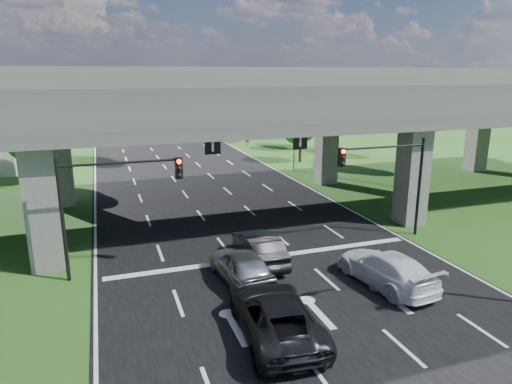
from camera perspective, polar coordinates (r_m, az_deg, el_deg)
ground at (r=22.04m, az=4.56°, el=-11.53°), size 160.00×160.00×0.00m
road at (r=30.78m, az=-2.85°, el=-3.70°), size 18.00×120.00×0.03m
overpass at (r=31.18m, az=-4.08°, el=11.36°), size 80.00×15.00×10.00m
signal_right at (r=27.69m, az=16.46°, el=2.56°), size 5.76×0.54×6.00m
signal_left at (r=22.71m, az=-17.86°, el=-0.14°), size 5.76×0.54×6.00m
streetlight_far at (r=45.98m, az=4.41°, el=9.84°), size 3.38×0.25×10.00m
streetlight_beyond at (r=60.96m, az=-1.63°, el=11.07°), size 3.38×0.25×10.00m
tree_left_near at (r=44.75m, az=-26.63°, el=6.88°), size 4.50×4.50×7.80m
tree_left_mid at (r=53.14m, az=-28.72°, el=6.93°), size 3.91×3.90×6.76m
tree_left_far at (r=60.46m, az=-23.87°, el=9.14°), size 4.80×4.80×8.32m
tree_right_near at (r=50.93m, az=5.67°, el=8.75°), size 4.20×4.20×7.28m
tree_right_mid at (r=59.45m, az=5.10°, el=9.30°), size 3.91×3.90×6.76m
tree_right_far at (r=65.43m, az=-1.03°, el=10.42°), size 4.50×4.50×7.80m
car_silver at (r=21.93m, az=-1.87°, el=-9.17°), size 2.33×4.99×1.65m
car_dark at (r=24.04m, az=0.36°, el=-6.96°), size 1.87×5.04×1.65m
car_white at (r=22.50m, az=15.94°, el=-9.19°), size 2.87×5.73×1.60m
car_trailing at (r=17.81m, az=2.48°, el=-15.22°), size 3.20×6.09×1.64m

